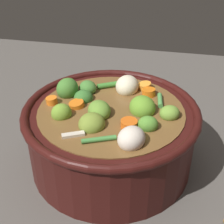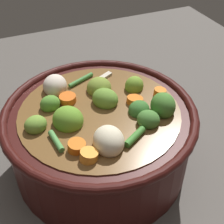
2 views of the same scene
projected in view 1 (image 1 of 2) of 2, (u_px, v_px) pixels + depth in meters
The scene contains 2 objects.
ground_plane at pixel (111, 161), 0.60m from camera, with size 1.10×1.10×0.00m, color #514C47.
cooking_pot at pixel (111, 134), 0.56m from camera, with size 0.30×0.30×0.14m.
Camera 1 is at (0.44, 0.09, 0.40)m, focal length 51.91 mm.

